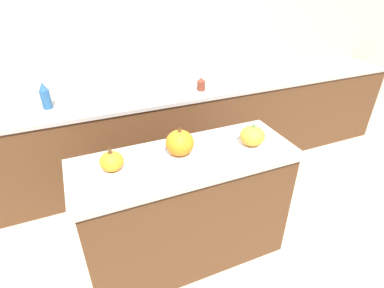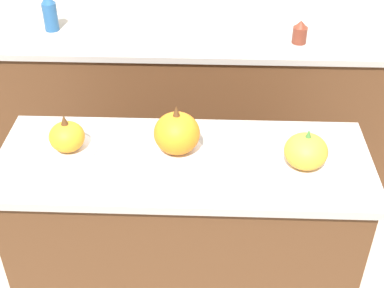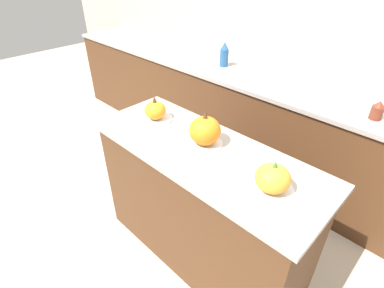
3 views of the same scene
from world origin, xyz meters
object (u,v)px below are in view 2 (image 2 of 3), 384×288
pumpkin_cake_center (177,134)px  bottle_tall (50,12)px  pumpkin_cake_left (67,138)px  bottle_short (300,32)px  pumpkin_cake_right (306,153)px

pumpkin_cake_center → bottle_tall: size_ratio=0.94×
pumpkin_cake_left → bottle_tall: size_ratio=0.97×
pumpkin_cake_center → bottle_short: pumpkin_cake_center is taller
pumpkin_cake_center → pumpkin_cake_right: pumpkin_cake_center is taller
bottle_short → bottle_tall: bearing=175.2°
pumpkin_cake_left → pumpkin_cake_right: 0.94m
pumpkin_cake_left → bottle_short: bearing=44.6°
pumpkin_cake_left → bottle_short: 1.49m
pumpkin_cake_right → bottle_tall: 1.79m
pumpkin_cake_left → pumpkin_cake_center: (0.44, 0.01, 0.03)m
pumpkin_cake_left → bottle_short: pumpkin_cake_left is taller
bottle_tall → pumpkin_cake_left: bearing=-72.9°
pumpkin_cake_left → pumpkin_cake_right: size_ratio=1.00×
pumpkin_cake_right → bottle_short: size_ratio=1.72×
pumpkin_cake_right → bottle_short: (0.12, 1.12, -0.00)m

